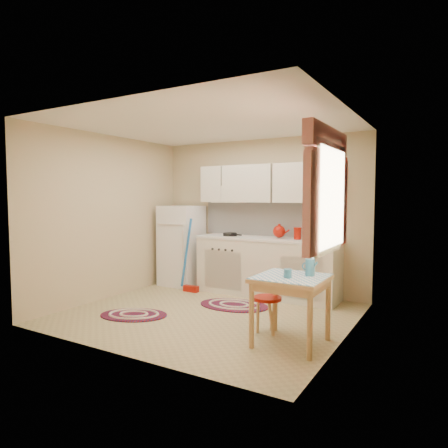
{
  "coord_description": "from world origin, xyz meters",
  "views": [
    {
      "loc": [
        2.83,
        -4.4,
        1.57
      ],
      "look_at": [
        0.1,
        0.25,
        1.19
      ],
      "focal_mm": 32.0,
      "sensor_mm": 36.0,
      "label": 1
    }
  ],
  "objects": [
    {
      "name": "base_cabinets",
      "position": [
        0.26,
        1.3,
        0.44
      ],
      "size": [
        2.25,
        0.6,
        0.88
      ],
      "primitive_type": "cube",
      "color": "beige",
      "rests_on": "ground"
    },
    {
      "name": "fridge",
      "position": [
        -1.35,
        1.25,
        0.7
      ],
      "size": [
        0.65,
        0.6,
        1.4
      ],
      "primitive_type": "cube",
      "color": "white",
      "rests_on": "ground"
    },
    {
      "name": "red_kettle",
      "position": [
        0.47,
        1.3,
        1.03
      ],
      "size": [
        0.25,
        0.24,
        0.21
      ],
      "primitive_type": null,
      "rotation": [
        0.0,
        0.0,
        0.26
      ],
      "color": "#951005",
      "rests_on": "countertop"
    },
    {
      "name": "room_shell",
      "position": [
        0.16,
        0.24,
        1.6
      ],
      "size": [
        3.64,
        3.6,
        2.52
      ],
      "color": "tan",
      "rests_on": "ground"
    },
    {
      "name": "frying_pan",
      "position": [
        -0.37,
        1.25,
        0.94
      ],
      "size": [
        0.28,
        0.28,
        0.05
      ],
      "primitive_type": "cylinder",
      "rotation": [
        0.0,
        0.0,
        -0.26
      ],
      "color": "black",
      "rests_on": "countertop"
    },
    {
      "name": "rug_center",
      "position": [
        0.11,
        0.52,
        0.01
      ],
      "size": [
        1.09,
        0.8,
        0.02
      ],
      "primitive_type": null,
      "rotation": [
        0.0,
        0.0,
        0.12
      ],
      "color": "maroon",
      "rests_on": "ground"
    },
    {
      "name": "coffee_pot",
      "position": [
        1.5,
        -0.34,
        0.84
      ],
      "size": [
        0.14,
        0.13,
        0.25
      ],
      "primitive_type": null,
      "rotation": [
        0.0,
        0.0,
        -0.21
      ],
      "color": "teal",
      "rests_on": "table"
    },
    {
      "name": "red_canister",
      "position": [
        0.77,
        1.3,
        1.0
      ],
      "size": [
        0.13,
        0.13,
        0.16
      ],
      "primitive_type": "cylinder",
      "rotation": [
        0.0,
        0.0,
        0.19
      ],
      "color": "#951005",
      "rests_on": "countertop"
    },
    {
      "name": "stool",
      "position": [
        0.99,
        -0.28,
        0.21
      ],
      "size": [
        0.39,
        0.39,
        0.42
      ],
      "primitive_type": "cylinder",
      "rotation": [
        0.0,
        0.0,
        -0.22
      ],
      "color": "#951005",
      "rests_on": "ground"
    },
    {
      "name": "broom",
      "position": [
        -0.91,
        0.9,
        0.6
      ],
      "size": [
        0.28,
        0.12,
        1.2
      ],
      "primitive_type": null,
      "rotation": [
        0.0,
        0.0,
        -0.01
      ],
      "color": "blue",
      "rests_on": "ground"
    },
    {
      "name": "table",
      "position": [
        1.34,
        -0.46,
        0.36
      ],
      "size": [
        0.72,
        0.72,
        0.72
      ],
      "primitive_type": "cube",
      "color": "tan",
      "rests_on": "ground"
    },
    {
      "name": "rug_left",
      "position": [
        -0.8,
        -0.56,
        0.01
      ],
      "size": [
        1.05,
        0.89,
        0.02
      ],
      "primitive_type": null,
      "rotation": [
        0.0,
        0.0,
        0.4
      ],
      "color": "maroon",
      "rests_on": "ground"
    },
    {
      "name": "mug",
      "position": [
        1.34,
        -0.56,
        0.77
      ],
      "size": [
        0.09,
        0.09,
        0.1
      ],
      "primitive_type": "cylinder",
      "rotation": [
        0.0,
        0.0,
        0.09
      ],
      "color": "teal",
      "rests_on": "table"
    },
    {
      "name": "countertop",
      "position": [
        0.26,
        1.3,
        0.9
      ],
      "size": [
        2.27,
        0.62,
        0.04
      ],
      "primitive_type": "cube",
      "color": "silver",
      "rests_on": "base_cabinets"
    }
  ]
}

